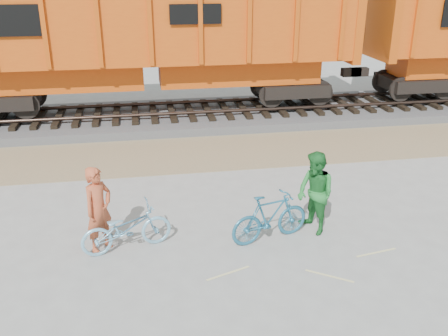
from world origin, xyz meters
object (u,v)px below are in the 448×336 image
Objects in this scene: person_man at (315,193)px; hopper_car_center at (149,36)px; person_solo at (99,209)px; bicycle_blue at (126,228)px; bicycle_teal at (270,217)px.

hopper_car_center is at bearing -179.90° from person_man.
bicycle_blue is at bearing -58.23° from person_solo.
hopper_car_center reaches higher than person_solo.
person_man is at bearing -70.67° from hopper_car_center.
hopper_car_center is 9.03m from bicycle_blue.
bicycle_blue is 1.04× the size of bicycle_teal.
person_man is at bearing -103.17° from bicycle_blue.
person_solo is (-0.50, 0.10, 0.40)m from bicycle_blue.
hopper_car_center is 8.89m from person_solo.
hopper_car_center is 7.95× the size of person_man.
hopper_car_center is 9.31m from bicycle_teal.
person_man is at bearing -94.26° from bicycle_teal.
bicycle_teal is 1.08m from person_man.
bicycle_blue is 3.89m from person_man.
hopper_car_center reaches higher than bicycle_teal.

